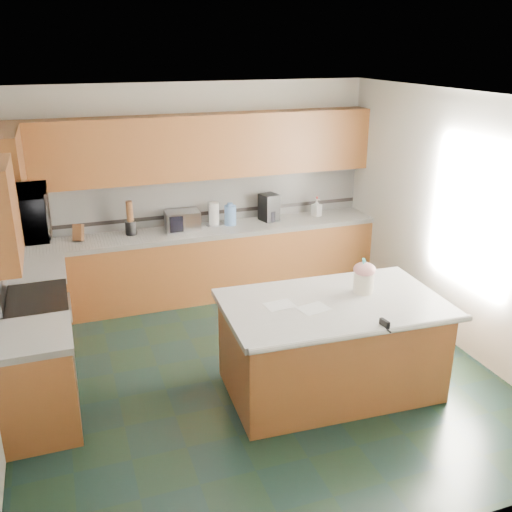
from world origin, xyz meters
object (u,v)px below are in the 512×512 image
island_base (331,348)px  coffee_maker (269,207)px  knife_block (78,233)px  soap_bottle_island (363,276)px  toaster_oven (183,221)px  treat_jar (364,282)px  island_top (333,304)px

island_base → coffee_maker: size_ratio=5.41×
knife_block → coffee_maker: 2.44m
island_base → soap_bottle_island: bearing=16.9°
knife_block → toaster_oven: 1.26m
island_base → coffee_maker: bearing=85.1°
knife_block → toaster_oven: toaster_oven is taller
island_base → treat_jar: size_ratio=9.65×
island_base → treat_jar: treat_jar is taller
coffee_maker → soap_bottle_island: bearing=-103.8°
island_base → coffee_maker: 2.68m
soap_bottle_island → knife_block: 3.46m
knife_block → toaster_oven: (1.26, 0.00, 0.02)m
treat_jar → toaster_oven: size_ratio=0.47×
treat_jar → knife_block: bearing=130.9°
coffee_maker → toaster_oven: bearing=167.7°
treat_jar → coffee_maker: bearing=86.3°
island_top → treat_jar: (0.36, 0.10, 0.13)m
island_base → soap_bottle_island: soap_bottle_island is taller
treat_jar → soap_bottle_island: (-0.02, -0.01, 0.07)m
soap_bottle_island → island_base: bearing=-147.9°
toaster_oven → coffee_maker: 1.18m
island_base → toaster_oven: toaster_oven is taller
coffee_maker → island_base: bearing=-111.3°
soap_bottle_island → coffee_maker: coffee_maker is taller
island_top → toaster_oven: bearing=110.7°
toaster_oven → treat_jar: bearing=-60.9°
knife_block → island_base: bearing=-28.3°
soap_bottle_island → knife_block: size_ratio=1.68×
toaster_oven → coffee_maker: size_ratio=1.19×
island_top → toaster_oven: (-0.83, 2.55, 0.15)m
knife_block → toaster_oven: bearing=22.3°
island_base → toaster_oven: (-0.83, 2.55, 0.61)m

